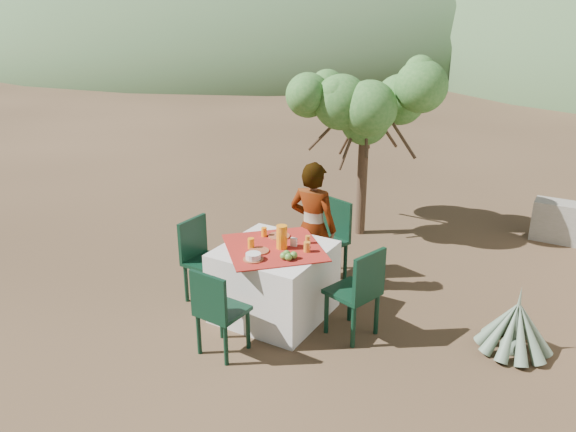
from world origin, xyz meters
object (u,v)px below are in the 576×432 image
object	(u,v)px
person	(313,228)
agave	(515,327)
table	(274,281)
chair_right	(359,289)
chair_left	(202,256)
chair_near	(217,309)
juice_pitcher	(282,237)
shrub_tree	(372,114)
chair_far	(329,236)

from	to	relation	value
person	agave	distance (m)	2.26
table	agave	world-z (taller)	table
chair_right	person	world-z (taller)	person
chair_left	person	world-z (taller)	person
agave	person	bearing A→B (deg)	176.43
chair_near	juice_pitcher	size ratio (longest dim) A/B	3.57
chair_right	shrub_tree	size ratio (longest dim) A/B	0.43
table	chair_right	size ratio (longest dim) A/B	1.41
chair_left	chair_right	distance (m)	1.79
chair_right	chair_near	bearing A→B (deg)	-29.72
chair_left	person	bearing A→B (deg)	-48.50
shrub_tree	agave	size ratio (longest dim) A/B	2.91
shrub_tree	chair_near	bearing A→B (deg)	-89.77
table	shrub_tree	bearing A→B (deg)	91.51
chair_right	chair_left	bearing A→B (deg)	-69.14
person	shrub_tree	size ratio (longest dim) A/B	0.70
chair_near	chair_left	size ratio (longest dim) A/B	0.95
chair_left	agave	distance (m)	3.22
chair_far	shrub_tree	distance (m)	1.93
table	chair_far	size ratio (longest dim) A/B	1.38
chair_left	person	distance (m)	1.25
chair_near	chair_left	distance (m)	1.14
person	chair_far	bearing A→B (deg)	-95.16
person	agave	size ratio (longest dim) A/B	2.03
chair_right	juice_pitcher	distance (m)	0.92
chair_far	agave	bearing A→B (deg)	4.16
chair_near	person	world-z (taller)	person
chair_far	person	bearing A→B (deg)	-74.90
chair_near	table	bearing A→B (deg)	-89.94
chair_near	shrub_tree	size ratio (longest dim) A/B	0.40
table	chair_right	xyz separation A→B (m)	(0.92, 0.04, 0.13)
chair_far	juice_pitcher	size ratio (longest dim) A/B	3.91
chair_right	person	xyz separation A→B (m)	(-0.84, 0.65, 0.24)
chair_left	shrub_tree	xyz separation A→B (m)	(0.80, 2.69, 1.19)
shrub_tree	agave	world-z (taller)	shrub_tree
table	juice_pitcher	distance (m)	0.51
table	person	size ratio (longest dim) A/B	0.87
table	person	xyz separation A→B (m)	(0.08, 0.69, 0.37)
agave	juice_pitcher	bearing A→B (deg)	-166.34
chair_right	juice_pitcher	bearing A→B (deg)	-71.74
agave	juice_pitcher	size ratio (longest dim) A/B	3.06
person	chair_left	bearing A→B (deg)	36.78
table	chair_left	bearing A→B (deg)	-174.08
table	chair_left	world-z (taller)	chair_left
chair_right	agave	xyz separation A→B (m)	(1.36, 0.51, -0.26)
chair_far	chair_near	world-z (taller)	chair_far
chair_far	chair_right	distance (m)	1.32
chair_far	person	xyz separation A→B (m)	(-0.02, -0.39, 0.22)
chair_left	shrub_tree	world-z (taller)	shrub_tree
table	chair_far	xyz separation A→B (m)	(0.10, 1.07, 0.14)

